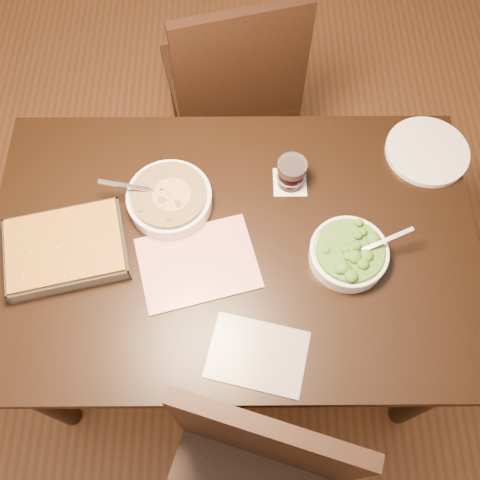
{
  "coord_description": "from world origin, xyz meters",
  "views": [
    {
      "loc": [
        0.02,
        -0.66,
        2.12
      ],
      "look_at": [
        0.02,
        -0.02,
        0.8
      ],
      "focal_mm": 40.0,
      "sensor_mm": 36.0,
      "label": 1
    }
  ],
  "objects_px": {
    "table": "(233,256)",
    "baking_dish": "(66,249)",
    "chair_far": "(233,83)",
    "wine_tumbler": "(291,173)",
    "stew_bowl": "(169,199)",
    "broccoli_bowl": "(349,253)",
    "dinner_plate": "(427,151)"
  },
  "relations": [
    {
      "from": "table",
      "to": "broccoli_bowl",
      "type": "xyz_separation_m",
      "value": [
        0.32,
        -0.05,
        0.13
      ]
    },
    {
      "from": "broccoli_bowl",
      "to": "chair_far",
      "type": "distance_m",
      "value": 0.91
    },
    {
      "from": "stew_bowl",
      "to": "wine_tumbler",
      "type": "height_order",
      "value": "wine_tumbler"
    },
    {
      "from": "dinner_plate",
      "to": "chair_far",
      "type": "distance_m",
      "value": 0.79
    },
    {
      "from": "baking_dish",
      "to": "table",
      "type": "bearing_deg",
      "value": -8.97
    },
    {
      "from": "baking_dish",
      "to": "chair_far",
      "type": "distance_m",
      "value": 0.95
    },
    {
      "from": "chair_far",
      "to": "baking_dish",
      "type": "bearing_deg",
      "value": 45.57
    },
    {
      "from": "stew_bowl",
      "to": "dinner_plate",
      "type": "height_order",
      "value": "stew_bowl"
    },
    {
      "from": "wine_tumbler",
      "to": "table",
      "type": "bearing_deg",
      "value": -130.59
    },
    {
      "from": "table",
      "to": "broccoli_bowl",
      "type": "height_order",
      "value": "broccoli_bowl"
    },
    {
      "from": "baking_dish",
      "to": "wine_tumbler",
      "type": "height_order",
      "value": "wine_tumbler"
    },
    {
      "from": "table",
      "to": "wine_tumbler",
      "type": "distance_m",
      "value": 0.3
    },
    {
      "from": "dinner_plate",
      "to": "chair_far",
      "type": "bearing_deg",
      "value": 142.31
    },
    {
      "from": "wine_tumbler",
      "to": "chair_far",
      "type": "bearing_deg",
      "value": 106.87
    },
    {
      "from": "stew_bowl",
      "to": "chair_far",
      "type": "height_order",
      "value": "chair_far"
    },
    {
      "from": "wine_tumbler",
      "to": "chair_far",
      "type": "height_order",
      "value": "chair_far"
    },
    {
      "from": "baking_dish",
      "to": "wine_tumbler",
      "type": "distance_m",
      "value": 0.68
    },
    {
      "from": "baking_dish",
      "to": "wine_tumbler",
      "type": "bearing_deg",
      "value": 7.18
    },
    {
      "from": "stew_bowl",
      "to": "dinner_plate",
      "type": "xyz_separation_m",
      "value": [
        0.78,
        0.18,
        -0.03
      ]
    },
    {
      "from": "table",
      "to": "baking_dish",
      "type": "xyz_separation_m",
      "value": [
        -0.46,
        -0.03,
        0.12
      ]
    },
    {
      "from": "stew_bowl",
      "to": "wine_tumbler",
      "type": "distance_m",
      "value": 0.36
    },
    {
      "from": "table",
      "to": "stew_bowl",
      "type": "bearing_deg",
      "value": 145.72
    },
    {
      "from": "broccoli_bowl",
      "to": "table",
      "type": "bearing_deg",
      "value": 171.19
    },
    {
      "from": "stew_bowl",
      "to": "dinner_plate",
      "type": "bearing_deg",
      "value": 12.87
    },
    {
      "from": "wine_tumbler",
      "to": "stew_bowl",
      "type": "bearing_deg",
      "value": -168.17
    },
    {
      "from": "table",
      "to": "dinner_plate",
      "type": "xyz_separation_m",
      "value": [
        0.6,
        0.3,
        0.1
      ]
    },
    {
      "from": "table",
      "to": "chair_far",
      "type": "distance_m",
      "value": 0.78
    },
    {
      "from": "stew_bowl",
      "to": "broccoli_bowl",
      "type": "bearing_deg",
      "value": -19.15
    },
    {
      "from": "table",
      "to": "chair_far",
      "type": "bearing_deg",
      "value": 90.13
    },
    {
      "from": "chair_far",
      "to": "broccoli_bowl",
      "type": "bearing_deg",
      "value": 96.99
    },
    {
      "from": "stew_bowl",
      "to": "baking_dish",
      "type": "height_order",
      "value": "stew_bowl"
    },
    {
      "from": "broccoli_bowl",
      "to": "wine_tumbler",
      "type": "bearing_deg",
      "value": 120.85
    }
  ]
}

